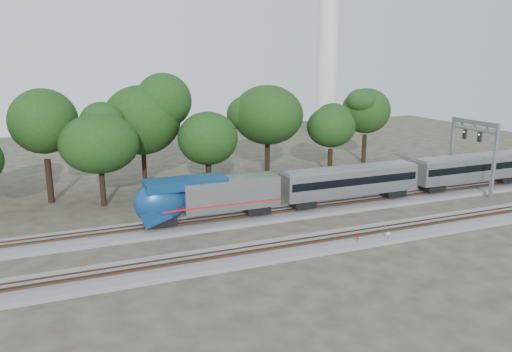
{
  "coord_description": "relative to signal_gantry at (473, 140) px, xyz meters",
  "views": [
    {
      "loc": [
        -21.93,
        -43.96,
        18.1
      ],
      "look_at": [
        -1.97,
        5.0,
        5.21
      ],
      "focal_mm": 35.0,
      "sensor_mm": 36.0,
      "label": 1
    }
  ],
  "objects": [
    {
      "name": "ground",
      "position": [
        -29.8,
        -6.0,
        -7.05
      ],
      "size": [
        160.0,
        160.0,
        0.0
      ],
      "primitive_type": "plane",
      "color": "#383328",
      "rests_on": "ground"
    },
    {
      "name": "track_far",
      "position": [
        -29.8,
        -0.0,
        -6.85
      ],
      "size": [
        160.0,
        5.0,
        0.73
      ],
      "color": "slate",
      "rests_on": "ground"
    },
    {
      "name": "track_near",
      "position": [
        -29.8,
        -10.0,
        -6.85
      ],
      "size": [
        160.0,
        5.0,
        0.73
      ],
      "color": "slate",
      "rests_on": "ground"
    },
    {
      "name": "switch_stand_red",
      "position": [
        -25.41,
        -11.48,
        -6.48
      ],
      "size": [
        0.28,
        0.11,
        0.9
      ],
      "rotation": [
        0.0,
        0.0,
        0.31
      ],
      "color": "#512D19",
      "rests_on": "ground"
    },
    {
      "name": "switch_stand_white",
      "position": [
        -22.17,
        -12.0,
        -6.32
      ],
      "size": [
        0.36,
        0.12,
        1.15
      ],
      "rotation": [
        0.0,
        0.0,
        -0.24
      ],
      "color": "#512D19",
      "rests_on": "ground"
    },
    {
      "name": "switch_lever",
      "position": [
        -22.9,
        -11.8,
        -6.9
      ],
      "size": [
        0.57,
        0.44,
        0.3
      ],
      "primitive_type": "cube",
      "rotation": [
        0.0,
        0.0,
        -0.33
      ],
      "color": "#512D19",
      "rests_on": "ground"
    },
    {
      "name": "signal_gantry",
      "position": [
        0.0,
        0.0,
        0.0
      ],
      "size": [
        0.67,
        7.96,
        9.68
      ],
      "color": "gray",
      "rests_on": "ground"
    },
    {
      "name": "tree_1",
      "position": [
        -52.86,
        15.57,
        3.2
      ],
      "size": [
        10.43,
        10.43,
        14.71
      ],
      "color": "black",
      "rests_on": "ground"
    },
    {
      "name": "tree_2",
      "position": [
        -46.89,
        11.51,
        0.72
      ],
      "size": [
        7.92,
        7.92,
        11.16
      ],
      "color": "black",
      "rests_on": "ground"
    },
    {
      "name": "tree_3",
      "position": [
        -40.79,
        17.36,
        2.52
      ],
      "size": [
        9.74,
        9.74,
        13.74
      ],
      "color": "black",
      "rests_on": "ground"
    },
    {
      "name": "tree_4",
      "position": [
        -33.18,
        12.26,
        0.36
      ],
      "size": [
        7.55,
        7.55,
        10.65
      ],
      "color": "black",
      "rests_on": "ground"
    },
    {
      "name": "tree_5",
      "position": [
        -22.0,
        18.4,
        2.28
      ],
      "size": [
        9.5,
        9.5,
        13.39
      ],
      "color": "black",
      "rests_on": "ground"
    },
    {
      "name": "tree_6",
      "position": [
        -12.79,
        15.33,
        0.37
      ],
      "size": [
        7.56,
        7.56,
        10.66
      ],
      "color": "black",
      "rests_on": "ground"
    },
    {
      "name": "tree_7",
      "position": [
        -2.61,
        21.22,
        1.79
      ],
      "size": [
        9.01,
        9.01,
        12.7
      ],
      "color": "black",
      "rests_on": "ground"
    }
  ]
}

